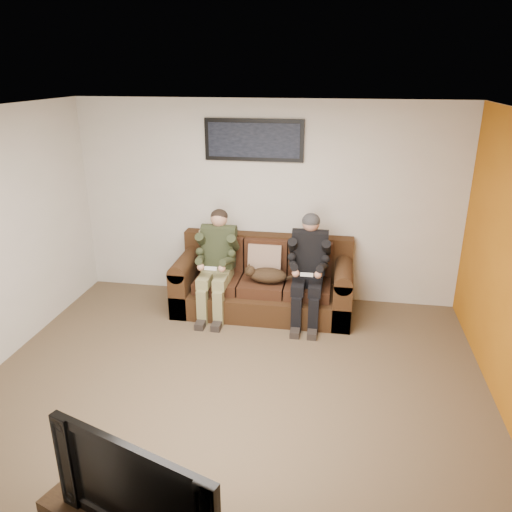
% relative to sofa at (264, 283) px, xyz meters
% --- Properties ---
extents(floor, '(5.00, 5.00, 0.00)m').
position_rel_sofa_xyz_m(floor, '(-0.04, -1.83, -0.34)').
color(floor, brown).
rests_on(floor, ground).
extents(ceiling, '(5.00, 5.00, 0.00)m').
position_rel_sofa_xyz_m(ceiling, '(-0.04, -1.83, 2.26)').
color(ceiling, silver).
rests_on(ceiling, ground).
extents(wall_back, '(5.00, 0.00, 5.00)m').
position_rel_sofa_xyz_m(wall_back, '(-0.04, 0.42, 0.96)').
color(wall_back, beige).
rests_on(wall_back, ground).
extents(wall_front, '(5.00, 0.00, 5.00)m').
position_rel_sofa_xyz_m(wall_front, '(-0.04, -4.08, 0.96)').
color(wall_front, beige).
rests_on(wall_front, ground).
extents(sofa, '(2.22, 0.96, 0.91)m').
position_rel_sofa_xyz_m(sofa, '(0.00, 0.00, 0.00)').
color(sofa, '#372010').
rests_on(sofa, ground).
extents(throw_pillow, '(0.42, 0.20, 0.42)m').
position_rel_sofa_xyz_m(throw_pillow, '(0.00, 0.04, 0.30)').
color(throw_pillow, '#987864').
rests_on(throw_pillow, sofa).
extents(throw_blanket, '(0.45, 0.22, 0.08)m').
position_rel_sofa_xyz_m(throw_blanket, '(-0.67, 0.28, 0.56)').
color(throw_blanket, tan).
rests_on(throw_blanket, sofa).
extents(person_left, '(0.51, 0.87, 1.30)m').
position_rel_sofa_xyz_m(person_left, '(-0.57, -0.19, 0.39)').
color(person_left, '#868153').
rests_on(person_left, sofa).
extents(person_right, '(0.51, 0.86, 1.31)m').
position_rel_sofa_xyz_m(person_right, '(0.57, -0.19, 0.39)').
color(person_right, black).
rests_on(person_right, sofa).
extents(cat, '(0.66, 0.26, 0.24)m').
position_rel_sofa_xyz_m(cat, '(0.06, -0.20, 0.20)').
color(cat, '#3F2B18').
rests_on(cat, sofa).
extents(framed_poster, '(1.25, 0.05, 0.52)m').
position_rel_sofa_xyz_m(framed_poster, '(-0.20, 0.39, 1.76)').
color(framed_poster, black).
rests_on(framed_poster, wall_back).
extents(television, '(1.11, 0.51, 0.65)m').
position_rel_sofa_xyz_m(television, '(-0.09, -3.78, 0.43)').
color(television, black).
rests_on(television, tv_stand).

